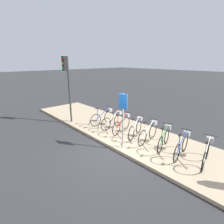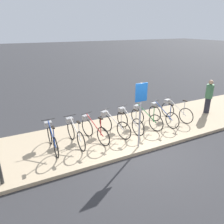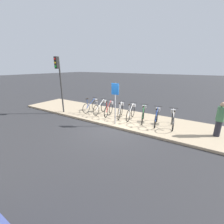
{
  "view_description": "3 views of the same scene",
  "coord_description": "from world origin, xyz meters",
  "px_view_note": "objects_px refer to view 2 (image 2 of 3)",
  "views": [
    {
      "loc": [
        4.57,
        -4.46,
        3.65
      ],
      "look_at": [
        -1.28,
        0.84,
        1.29
      ],
      "focal_mm": 28.0,
      "sensor_mm": 36.0,
      "label": 1
    },
    {
      "loc": [
        -3.89,
        -5.25,
        4.05
      ],
      "look_at": [
        -0.76,
        0.92,
        1.34
      ],
      "focal_mm": 35.0,
      "sensor_mm": 36.0,
      "label": 2
    },
    {
      "loc": [
        4.02,
        -6.46,
        3.26
      ],
      "look_at": [
        -0.26,
        0.34,
        0.79
      ],
      "focal_mm": 24.0,
      "sensor_mm": 36.0,
      "label": 3
    }
  ],
  "objects_px": {
    "parked_bicycle_1": "(75,132)",
    "parked_bicycle_3": "(113,124)",
    "parked_bicycle_7": "(175,110)",
    "parked_bicycle_5": "(145,117)",
    "sign_post": "(141,105)",
    "parked_bicycle_0": "(52,137)",
    "parked_bicycle_2": "(93,129)",
    "parked_bicycle_6": "(162,114)",
    "pedestrian": "(209,96)",
    "parked_bicycle_4": "(128,120)"
  },
  "relations": [
    {
      "from": "parked_bicycle_1",
      "to": "parked_bicycle_3",
      "type": "bearing_deg",
      "value": 1.44
    },
    {
      "from": "parked_bicycle_1",
      "to": "parked_bicycle_7",
      "type": "height_order",
      "value": "same"
    },
    {
      "from": "parked_bicycle_5",
      "to": "sign_post",
      "type": "xyz_separation_m",
      "value": [
        -1.15,
        -1.31,
        1.11
      ]
    },
    {
      "from": "parked_bicycle_0",
      "to": "parked_bicycle_2",
      "type": "distance_m",
      "value": 1.51
    },
    {
      "from": "parked_bicycle_0",
      "to": "parked_bicycle_2",
      "type": "height_order",
      "value": "same"
    },
    {
      "from": "sign_post",
      "to": "parked_bicycle_6",
      "type": "bearing_deg",
      "value": 31.87
    },
    {
      "from": "parked_bicycle_6",
      "to": "parked_bicycle_7",
      "type": "distance_m",
      "value": 0.84
    },
    {
      "from": "parked_bicycle_1",
      "to": "pedestrian",
      "type": "distance_m",
      "value": 6.7
    },
    {
      "from": "parked_bicycle_7",
      "to": "pedestrian",
      "type": "bearing_deg",
      "value": -1.71
    },
    {
      "from": "parked_bicycle_7",
      "to": "sign_post",
      "type": "bearing_deg",
      "value": -154.63
    },
    {
      "from": "parked_bicycle_2",
      "to": "pedestrian",
      "type": "height_order",
      "value": "pedestrian"
    },
    {
      "from": "parked_bicycle_7",
      "to": "parked_bicycle_4",
      "type": "bearing_deg",
      "value": -179.69
    },
    {
      "from": "parked_bicycle_5",
      "to": "parked_bicycle_1",
      "type": "bearing_deg",
      "value": -178.76
    },
    {
      "from": "parked_bicycle_1",
      "to": "parked_bicycle_5",
      "type": "relative_size",
      "value": 1.04
    },
    {
      "from": "parked_bicycle_0",
      "to": "parked_bicycle_1",
      "type": "distance_m",
      "value": 0.81
    },
    {
      "from": "parked_bicycle_4",
      "to": "parked_bicycle_7",
      "type": "height_order",
      "value": "same"
    },
    {
      "from": "parked_bicycle_2",
      "to": "pedestrian",
      "type": "xyz_separation_m",
      "value": [
        5.99,
        0.06,
        0.4
      ]
    },
    {
      "from": "parked_bicycle_1",
      "to": "parked_bicycle_3",
      "type": "distance_m",
      "value": 1.53
    },
    {
      "from": "parked_bicycle_1",
      "to": "parked_bicycle_2",
      "type": "bearing_deg",
      "value": -2.79
    },
    {
      "from": "parked_bicycle_0",
      "to": "parked_bicycle_3",
      "type": "height_order",
      "value": "same"
    },
    {
      "from": "parked_bicycle_2",
      "to": "parked_bicycle_5",
      "type": "relative_size",
      "value": 1.01
    },
    {
      "from": "parked_bicycle_0",
      "to": "parked_bicycle_7",
      "type": "height_order",
      "value": "same"
    },
    {
      "from": "pedestrian",
      "to": "parked_bicycle_6",
      "type": "bearing_deg",
      "value": -179.05
    },
    {
      "from": "parked_bicycle_0",
      "to": "parked_bicycle_1",
      "type": "height_order",
      "value": "same"
    },
    {
      "from": "parked_bicycle_3",
      "to": "parked_bicycle_7",
      "type": "distance_m",
      "value": 3.16
    },
    {
      "from": "parked_bicycle_6",
      "to": "parked_bicycle_7",
      "type": "bearing_deg",
      "value": 7.26
    },
    {
      "from": "parked_bicycle_0",
      "to": "sign_post",
      "type": "distance_m",
      "value": 3.17
    },
    {
      "from": "parked_bicycle_0",
      "to": "parked_bicycle_4",
      "type": "height_order",
      "value": "same"
    },
    {
      "from": "parked_bicycle_0",
      "to": "parked_bicycle_5",
      "type": "distance_m",
      "value": 3.86
    },
    {
      "from": "parked_bicycle_5",
      "to": "parked_bicycle_4",
      "type": "bearing_deg",
      "value": 179.73
    },
    {
      "from": "parked_bicycle_6",
      "to": "sign_post",
      "type": "distance_m",
      "value": 2.56
    },
    {
      "from": "parked_bicycle_3",
      "to": "parked_bicycle_6",
      "type": "distance_m",
      "value": 2.33
    },
    {
      "from": "parked_bicycle_1",
      "to": "parked_bicycle_6",
      "type": "distance_m",
      "value": 3.86
    },
    {
      "from": "parked_bicycle_1",
      "to": "parked_bicycle_7",
      "type": "distance_m",
      "value": 4.7
    },
    {
      "from": "sign_post",
      "to": "parked_bicycle_0",
      "type": "bearing_deg",
      "value": 155.55
    },
    {
      "from": "parked_bicycle_1",
      "to": "parked_bicycle_4",
      "type": "relative_size",
      "value": 1.01
    },
    {
      "from": "parked_bicycle_0",
      "to": "parked_bicycle_6",
      "type": "xyz_separation_m",
      "value": [
        4.67,
        -0.01,
        0.0
      ]
    },
    {
      "from": "pedestrian",
      "to": "parked_bicycle_7",
      "type": "bearing_deg",
      "value": 178.29
    },
    {
      "from": "parked_bicycle_7",
      "to": "parked_bicycle_2",
      "type": "bearing_deg",
      "value": -178.32
    },
    {
      "from": "parked_bicycle_0",
      "to": "parked_bicycle_6",
      "type": "relative_size",
      "value": 1.01
    },
    {
      "from": "parked_bicycle_0",
      "to": "pedestrian",
      "type": "xyz_separation_m",
      "value": [
        7.5,
        0.04,
        0.4
      ]
    },
    {
      "from": "parked_bicycle_4",
      "to": "parked_bicycle_7",
      "type": "xyz_separation_m",
      "value": [
        2.44,
        0.01,
        0.0
      ]
    },
    {
      "from": "pedestrian",
      "to": "sign_post",
      "type": "xyz_separation_m",
      "value": [
        -4.79,
        -1.27,
        0.71
      ]
    },
    {
      "from": "parked_bicycle_2",
      "to": "parked_bicycle_0",
      "type": "bearing_deg",
      "value": 179.21
    },
    {
      "from": "parked_bicycle_0",
      "to": "sign_post",
      "type": "relative_size",
      "value": 0.73
    },
    {
      "from": "parked_bicycle_0",
      "to": "parked_bicycle_5",
      "type": "relative_size",
      "value": 1.04
    },
    {
      "from": "parked_bicycle_4",
      "to": "parked_bicycle_1",
      "type": "bearing_deg",
      "value": -178.23
    },
    {
      "from": "parked_bicycle_0",
      "to": "pedestrian",
      "type": "relative_size",
      "value": 1.03
    },
    {
      "from": "parked_bicycle_0",
      "to": "parked_bicycle_3",
      "type": "xyz_separation_m",
      "value": [
        2.34,
        0.05,
        0.0
      ]
    },
    {
      "from": "parked_bicycle_2",
      "to": "parked_bicycle_6",
      "type": "height_order",
      "value": "same"
    }
  ]
}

